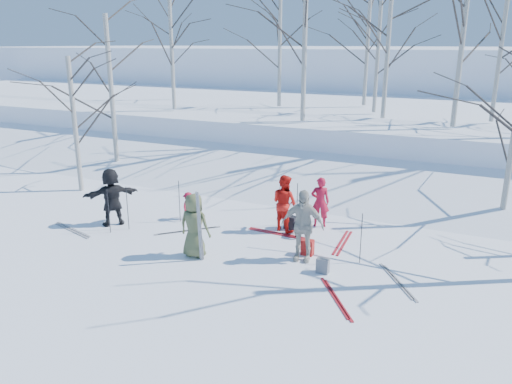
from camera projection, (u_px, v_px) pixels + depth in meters
The scene contains 39 objects.
ground at pixel (232, 252), 13.46m from camera, with size 120.00×120.00×0.00m, color white.
snow_ramp at pixel (317, 184), 19.46m from camera, with size 70.00×9.50×1.40m, color white.
snow_plateau at pixel (375, 125), 27.87m from camera, with size 70.00×18.00×2.20m, color white.
far_hill at pixel (427, 82), 45.74m from camera, with size 90.00×30.00×6.00m, color white.
skier_olive_center at pixel (194, 225), 13.00m from camera, with size 0.84×0.55×1.72m, color #4C5432.
skier_red_north at pixel (320, 202), 15.18m from camera, with size 0.57×0.37×1.56m, color #B1102B.
skier_redor_behind at pixel (284, 203), 14.84m from camera, with size 0.83×0.65×1.71m, color red.
skier_red_seated at pixel (188, 206), 15.87m from camera, with size 0.58×0.33×0.89m, color #B1102B.
skier_cream_east at pixel (302, 225), 12.75m from camera, with size 1.11×0.46×1.90m, color beige.
skier_grey_west at pixel (112, 197), 15.27m from camera, with size 1.67×0.53×1.80m, color black.
dog at pixel (299, 227), 14.56m from camera, with size 0.29×0.64×0.54m, color black.
upright_ski_left at pixel (199, 227), 12.65m from camera, with size 0.07×0.02×1.90m, color silver.
upright_ski_right at pixel (200, 227), 12.66m from camera, with size 0.07×0.02×1.90m, color silver.
ski_pair_a at pixel (398, 282), 11.79m from camera, with size 1.22×1.69×0.02m, color silver, non-canonical shape.
ski_pair_b at pixel (336, 298), 11.02m from camera, with size 1.25×1.67×0.02m, color maroon, non-canonical shape.
ski_pair_c at pixel (188, 231), 14.98m from camera, with size 1.47×1.50×0.02m, color silver, non-canonical shape.
ski_pair_d at pixel (72, 230), 15.04m from camera, with size 1.88×0.72×0.02m, color silver, non-canonical shape.
ski_pair_e at pixel (278, 234), 14.76m from camera, with size 1.91×0.30×0.02m, color maroon, non-canonical shape.
ski_pair_f at pixel (343, 243), 14.09m from camera, with size 0.32×1.91×0.02m, color maroon, non-canonical shape.
ski_pole_a at pixel (109, 211), 14.68m from camera, with size 0.02×0.02×1.34m, color black.
ski_pole_b at pixel (297, 204), 15.31m from camera, with size 0.02×0.02×1.34m, color black.
ski_pole_c at pixel (127, 208), 14.95m from camera, with size 0.02×0.02×1.34m, color black.
ski_pole_d at pixel (179, 201), 15.60m from camera, with size 0.02×0.02×1.34m, color black.
ski_pole_e at pixel (280, 206), 15.14m from camera, with size 0.02×0.02×1.34m, color black.
ski_pole_f at pixel (361, 238), 12.65m from camera, with size 0.02×0.02×1.34m, color black.
backpack_red at pixel (307, 247), 13.26m from camera, with size 0.32×0.22×0.42m, color #AE1C1A.
backpack_grey at pixel (323, 266), 12.22m from camera, with size 0.30×0.20×0.38m, color slate.
backpack_dark at pixel (290, 222), 15.12m from camera, with size 0.34×0.24×0.40m, color black.
birch_plateau_b at pixel (172, 50), 29.49m from camera, with size 4.50×4.50×5.57m, color silver, non-canonical shape.
birch_plateau_c at pixel (280, 52), 25.66m from camera, with size 4.48×4.48×5.54m, color silver, non-canonical shape.
birch_plateau_d at pixel (377, 58), 23.44m from camera, with size 4.15×4.15×5.07m, color silver, non-canonical shape.
birch_plateau_e at pixel (305, 43), 20.65m from camera, with size 5.08×5.08×6.40m, color silver, non-canonical shape.
birch_plateau_f at pixel (500, 55), 20.55m from camera, with size 4.43×4.43×5.47m, color silver, non-canonical shape.
birch_plateau_i at pixel (463, 37), 19.04m from camera, with size 5.40×5.40×6.85m, color silver, non-canonical shape.
birch_plateau_j at pixel (172, 48), 24.53m from camera, with size 4.74×4.74×5.91m, color silver, non-canonical shape.
birch_plateau_k at pixel (367, 47), 26.04m from camera, with size 4.82×4.82×6.02m, color silver, non-canonical shape.
birch_plateau_l at pixel (388, 50), 21.43m from camera, with size 4.70×4.70×5.86m, color silver, non-canonical shape.
birch_edge_a at pixel (75, 126), 18.41m from camera, with size 4.09×4.09×4.98m, color silver, non-canonical shape.
birch_edge_d at pixel (112, 96), 21.02m from camera, with size 5.20×5.20×6.57m, color silver, non-canonical shape.
Camera 1 is at (5.93, -10.93, 5.43)m, focal length 35.00 mm.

